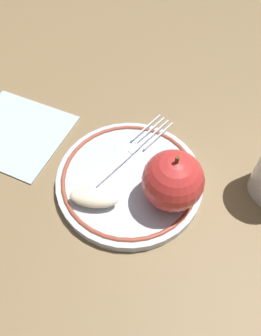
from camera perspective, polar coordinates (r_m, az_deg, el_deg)
name	(u,v)px	position (r m, az deg, el deg)	size (l,w,h in m)	color
ground_plane	(131,177)	(0.46, 0.02, -1.55)	(2.00, 2.00, 0.00)	olive
plate	(130,180)	(0.45, 0.00, -2.06)	(0.20, 0.20, 0.02)	silver
apple_red_whole	(173,181)	(0.40, 7.40, -2.20)	(0.08, 0.08, 0.09)	red
apple_slice_front	(94,198)	(0.42, -6.44, -5.17)	(0.06, 0.03, 0.02)	#F6E8C4
fork	(121,159)	(0.46, -1.59, 1.55)	(0.17, 0.12, 0.00)	silver
napkin_folded	(15,132)	(0.54, -19.41, 5.89)	(0.14, 0.15, 0.01)	#B2C4C7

